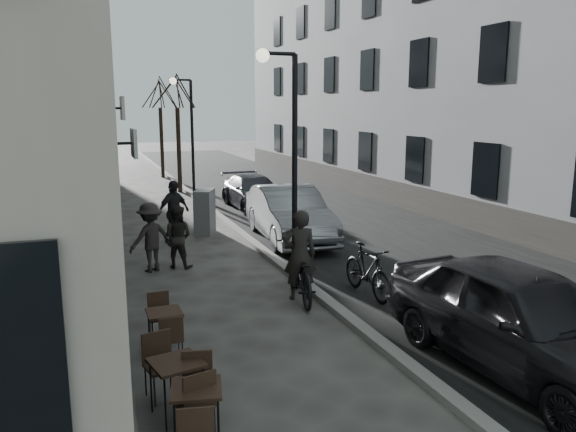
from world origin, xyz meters
TOP-DOWN VIEW (x-y plane):
  - ground at (0.00, 0.00)m, footprint 120.00×120.00m
  - road at (3.85, 16.00)m, footprint 7.30×60.00m
  - kerb at (0.20, 16.00)m, footprint 0.25×60.00m
  - building_right at (9.50, 16.50)m, footprint 4.00×35.00m
  - streetlamp_near at (-0.17, 6.00)m, footprint 0.90×0.28m
  - streetlamp_far at (-0.17, 18.00)m, footprint 0.90×0.28m
  - tree_near at (-0.10, 21.00)m, footprint 2.40×2.40m
  - tree_far at (-0.10, 27.00)m, footprint 2.40×2.40m
  - bistro_set_a at (-3.18, 0.78)m, footprint 0.69×1.49m
  - bistro_set_b at (-3.31, 1.47)m, footprint 0.74×1.56m
  - bistro_set_c at (-3.18, 3.54)m, footprint 0.56×1.35m
  - utility_cabinet at (-0.80, 11.88)m, footprint 0.84×1.06m
  - bicycle at (-0.20, 5.15)m, footprint 1.16×2.29m
  - cyclist_rider at (-0.20, 5.15)m, footprint 0.76×0.57m
  - pedestrian_near at (-2.21, 8.35)m, footprint 0.96×0.91m
  - pedestrian_mid at (-2.87, 8.25)m, footprint 1.25×1.02m
  - pedestrian_far at (-1.89, 11.00)m, footprint 1.16×0.93m
  - car_near at (1.74, 1.00)m, footprint 2.26×4.97m
  - car_mid at (1.41, 10.20)m, footprint 2.04×4.95m
  - car_far at (1.95, 15.74)m, footprint 1.92×4.45m
  - moped at (1.20, 4.85)m, footprint 0.58×1.86m

SIDE VIEW (x-z plane):
  - ground at x=0.00m, z-range 0.00..0.00m
  - road at x=3.85m, z-range 0.00..0.00m
  - kerb at x=0.20m, z-range 0.00..0.12m
  - bistro_set_c at x=-3.18m, z-range 0.01..0.81m
  - bistro_set_a at x=-3.18m, z-range 0.01..0.86m
  - bistro_set_b at x=-3.31m, z-range 0.01..0.91m
  - moped at x=1.20m, z-range 0.00..1.11m
  - bicycle at x=-0.20m, z-range 0.00..1.15m
  - car_far at x=1.95m, z-range 0.00..1.28m
  - utility_cabinet at x=-0.80m, z-range 0.00..1.39m
  - pedestrian_near at x=-2.21m, z-range 0.00..1.57m
  - car_mid at x=1.41m, z-range 0.00..1.59m
  - car_near at x=1.74m, z-range 0.00..1.65m
  - pedestrian_mid at x=-2.87m, z-range 0.00..1.68m
  - pedestrian_far at x=-1.89m, z-range 0.00..1.85m
  - cyclist_rider at x=-0.20m, z-range 0.00..1.88m
  - streetlamp_near at x=-0.17m, z-range 0.62..5.71m
  - streetlamp_far at x=-0.17m, z-range 0.62..5.71m
  - tree_near at x=-0.10m, z-range 1.81..7.51m
  - tree_far at x=-0.10m, z-range 1.81..7.51m
  - building_right at x=9.50m, z-range 0.00..16.00m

